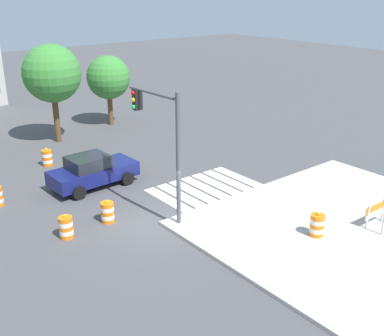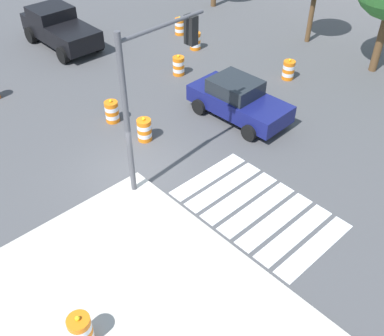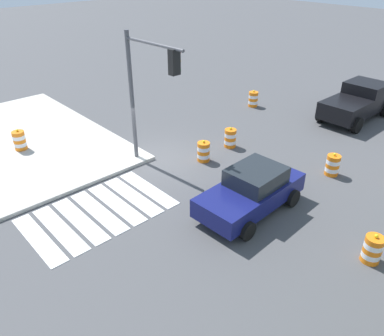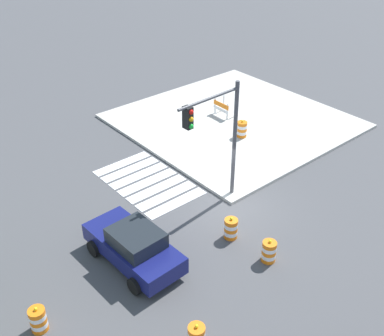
{
  "view_description": "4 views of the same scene",
  "coord_description": "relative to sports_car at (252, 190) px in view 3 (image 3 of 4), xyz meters",
  "views": [
    {
      "loc": [
        -9.99,
        -14.73,
        9.4
      ],
      "look_at": [
        2.36,
        0.73,
        1.76
      ],
      "focal_mm": 44.4,
      "sensor_mm": 36.0,
      "label": 1
    },
    {
      "loc": [
        10.21,
        -6.88,
        10.31
      ],
      "look_at": [
        1.55,
        1.19,
        0.61
      ],
      "focal_mm": 42.09,
      "sensor_mm": 36.0,
      "label": 2
    },
    {
      "loc": [
        9.1,
        12.39,
        8.26
      ],
      "look_at": [
        0.63,
        3.17,
        1.12
      ],
      "focal_mm": 35.61,
      "sensor_mm": 36.0,
      "label": 3
    },
    {
      "loc": [
        -12.09,
        12.56,
        12.91
      ],
      "look_at": [
        2.18,
        0.5,
        1.17
      ],
      "focal_mm": 44.42,
      "sensor_mm": 36.0,
      "label": 4
    }
  ],
  "objects": [
    {
      "name": "traffic_barrel_lane_center",
      "position": [
        -0.61,
        4.22,
        -0.36
      ],
      "size": [
        0.56,
        0.56,
        1.02
      ],
      "color": "orange",
      "rests_on": "ground"
    },
    {
      "name": "crosswalk_stripes",
      "position": [
        4.21,
        -3.61,
        -0.8
      ],
      "size": [
        5.1,
        3.2,
        0.02
      ],
      "color": "silver",
      "rests_on": "ground"
    },
    {
      "name": "ground_plane",
      "position": [
        0.21,
        -5.41,
        -0.81
      ],
      "size": [
        120.0,
        120.0,
        0.0
      ],
      "primitive_type": "plane",
      "color": "#474749"
    },
    {
      "name": "traffic_barrel_on_sidewalk",
      "position": [
        4.39,
        -10.28,
        -0.21
      ],
      "size": [
        0.56,
        0.56,
        1.02
      ],
      "color": "orange",
      "rests_on": "sidewalk_corner"
    },
    {
      "name": "pickup_truck",
      "position": [
        -11.37,
        -1.69,
        0.16
      ],
      "size": [
        5.15,
        2.35,
        1.92
      ],
      "color": "black",
      "rests_on": "ground"
    },
    {
      "name": "sports_car",
      "position": [
        0.0,
        0.0,
        0.0
      ],
      "size": [
        4.37,
        2.27,
        1.63
      ],
      "color": "navy",
      "rests_on": "ground"
    },
    {
      "name": "traffic_light_pole",
      "position": [
        0.76,
        -4.88,
        3.1
      ],
      "size": [
        0.47,
        3.29,
        5.5
      ],
      "color": "#4C4C51",
      "rests_on": "sidewalk_corner"
    },
    {
      "name": "traffic_barrel_near_corner",
      "position": [
        -4.47,
        0.71,
        -0.36
      ],
      "size": [
        0.56,
        0.56,
        1.02
      ],
      "color": "orange",
      "rests_on": "ground"
    },
    {
      "name": "traffic_barrel_crosswalk_end",
      "position": [
        -8.42,
        -6.83,
        -0.36
      ],
      "size": [
        0.56,
        0.56,
        1.02
      ],
      "color": "orange",
      "rests_on": "ground"
    },
    {
      "name": "traffic_barrel_median_near",
      "position": [
        -3.27,
        -4.01,
        -0.36
      ],
      "size": [
        0.56,
        0.56,
        1.02
      ],
      "color": "orange",
      "rests_on": "ground"
    },
    {
      "name": "traffic_barrel_median_far",
      "position": [
        -1.33,
        -3.85,
        -0.36
      ],
      "size": [
        0.56,
        0.56,
        1.02
      ],
      "color": "orange",
      "rests_on": "ground"
    }
  ]
}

